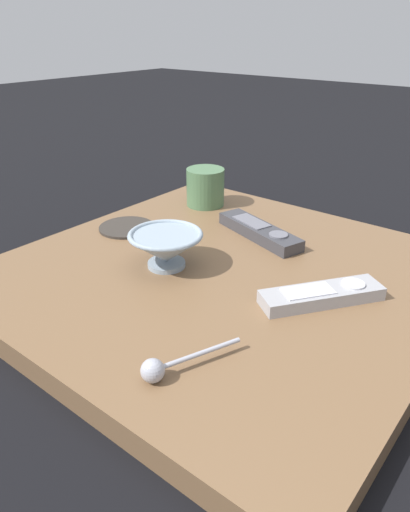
% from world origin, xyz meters
% --- Properties ---
extents(ground_plane, '(6.00, 6.00, 0.00)m').
position_xyz_m(ground_plane, '(0.00, 0.00, 0.00)').
color(ground_plane, black).
extents(table, '(0.67, 0.67, 0.04)m').
position_xyz_m(table, '(0.00, 0.00, 0.02)').
color(table, brown).
rests_on(table, ground).
extents(cereal_bowl, '(0.12, 0.12, 0.06)m').
position_xyz_m(cereal_bowl, '(-0.08, -0.05, 0.07)').
color(cereal_bowl, '#8C9EAD').
rests_on(cereal_bowl, table).
extents(coffee_mug, '(0.08, 0.08, 0.08)m').
position_xyz_m(coffee_mug, '(-0.22, 0.22, 0.08)').
color(coffee_mug, '#4C724C').
rests_on(coffee_mug, table).
extents(teaspoon, '(0.06, 0.12, 0.03)m').
position_xyz_m(teaspoon, '(0.10, -0.26, 0.05)').
color(teaspoon, '#A3A5B2').
rests_on(teaspoon, table).
extents(tv_remote_near, '(0.14, 0.18, 0.02)m').
position_xyz_m(tv_remote_near, '(0.17, 0.01, 0.05)').
color(tv_remote_near, '#9E9EA3').
rests_on(tv_remote_near, table).
extents(tv_remote_far, '(0.20, 0.11, 0.03)m').
position_xyz_m(tv_remote_far, '(-0.03, 0.14, 0.05)').
color(tv_remote_far, '#38383D').
rests_on(tv_remote_far, table).
extents(drink_coaster, '(0.11, 0.11, 0.01)m').
position_xyz_m(drink_coaster, '(-0.25, 0.01, 0.04)').
color(drink_coaster, '#332D28').
rests_on(drink_coaster, table).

